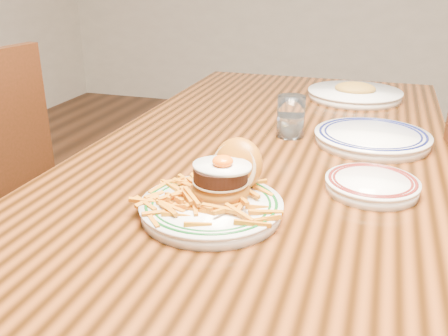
% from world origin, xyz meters
% --- Properties ---
extents(table, '(0.85, 1.60, 0.75)m').
position_xyz_m(table, '(0.00, 0.00, 0.66)').
color(table, black).
rests_on(table, floor).
extents(main_plate, '(0.25, 0.27, 0.12)m').
position_xyz_m(main_plate, '(-0.02, -0.41, 0.78)').
color(main_plate, white).
rests_on(main_plate, table).
extents(side_plate, '(0.18, 0.18, 0.03)m').
position_xyz_m(side_plate, '(0.25, -0.23, 0.77)').
color(side_plate, white).
rests_on(side_plate, table).
extents(rear_plate, '(0.28, 0.28, 0.03)m').
position_xyz_m(rear_plate, '(0.23, 0.06, 0.77)').
color(rear_plate, white).
rests_on(rear_plate, table).
extents(water_glass, '(0.07, 0.07, 0.11)m').
position_xyz_m(water_glass, '(0.03, 0.05, 0.80)').
color(water_glass, white).
rests_on(water_glass, table).
extents(far_plate, '(0.31, 0.31, 0.05)m').
position_xyz_m(far_plate, '(0.16, 0.50, 0.77)').
color(far_plate, white).
rests_on(far_plate, table).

